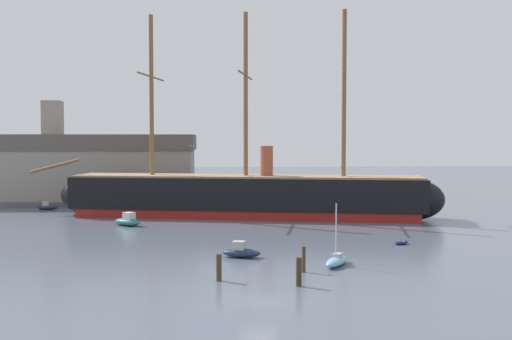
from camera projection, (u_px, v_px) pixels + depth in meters
name	position (u px, v px, depth m)	size (l,w,h in m)	color
ground_plane	(258.00, 301.00, 42.44)	(400.00, 400.00, 0.00)	slate
tall_ship	(246.00, 195.00, 87.46)	(60.00, 17.36, 29.11)	maroon
sailboat_foreground_right	(337.00, 261.00, 54.21)	(3.29, 4.37, 5.61)	#7FB2D6
motorboat_near_centre	(241.00, 252.00, 58.06)	(3.96, 2.45, 1.55)	#1E284C
dinghy_mid_right	(401.00, 242.00, 65.13)	(2.03, 1.63, 0.44)	#1E284C
motorboat_alongside_bow	(128.00, 221.00, 79.04)	(4.41, 3.95, 1.77)	#236670
motorboat_far_left	(47.00, 207.00, 96.73)	(3.21, 1.45, 1.33)	#1E284C
mooring_piling_nearest	(304.00, 259.00, 51.60)	(0.31, 0.31, 2.19)	#423323
mooring_piling_left_pair	(219.00, 268.00, 48.42)	(0.43, 0.43, 2.15)	#423323
mooring_piling_right_pair	(299.00, 272.00, 46.67)	(0.42, 0.42, 2.23)	#382B1E
dockside_warehouse_left	(82.00, 168.00, 109.01)	(43.36, 19.17, 17.96)	#565659
seagull_in_flight	(191.00, 146.00, 72.43)	(1.01, 0.41, 0.13)	silver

